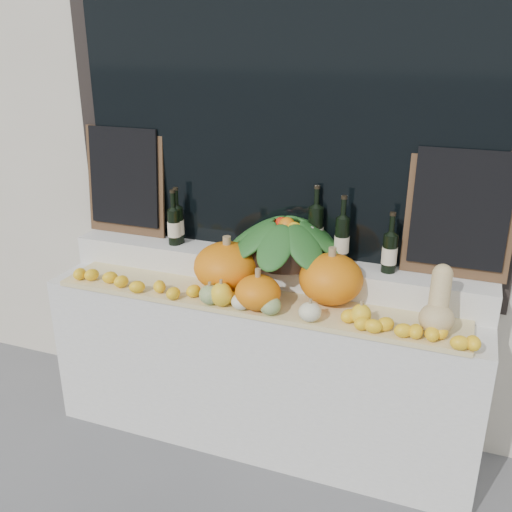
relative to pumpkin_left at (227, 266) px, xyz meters
The scene contains 18 objects.
storefront_facade 1.45m from the pumpkin_left, 77.27° to the left, with size 7.00×0.94×4.50m.
display_sill 0.61m from the pumpkin_left, 13.09° to the left, with size 2.30×0.55×0.88m, color silver.
rear_tier 0.26m from the pumpkin_left, 47.88° to the left, with size 2.30×0.25×0.16m, color silver.
straw_bedding 0.23m from the pumpkin_left, 26.34° to the right, with size 2.10×0.32×0.03m, color tan.
pumpkin_left is the anchor object (origin of this frame).
pumpkin_right 0.54m from the pumpkin_left, ahead, with size 0.32×0.32×0.25m, color orange.
pumpkin_center 0.29m from the pumpkin_left, 35.72° to the right, with size 0.22×0.22×0.17m, color orange.
butternut_squash 1.06m from the pumpkin_left, ahead, with size 0.15×0.21×0.29m.
decorative_gourds 0.34m from the pumpkin_left, 36.62° to the right, with size 0.84×0.15×0.14m.
lemon_heap 0.28m from the pumpkin_left, 48.63° to the right, with size 2.20×0.16×0.06m, color yellow, non-canonical shape.
produce_bowl 0.34m from the pumpkin_left, 33.57° to the left, with size 0.67×0.67×0.24m.
wine_bottle_far_left 0.45m from the pumpkin_left, 153.11° to the left, with size 0.08×0.08×0.32m.
wine_bottle_near_left 0.45m from the pumpkin_left, 156.50° to the left, with size 0.08×0.08×0.31m.
wine_bottle_tall 0.49m from the pumpkin_left, 31.00° to the left, with size 0.08×0.08×0.39m.
wine_bottle_near_right 0.60m from the pumpkin_left, 18.29° to the left, with size 0.08×0.08×0.37m.
wine_bottle_far_right 0.82m from the pumpkin_left, 13.48° to the left, with size 0.08×0.08×0.31m.
chalkboard_left 0.86m from the pumpkin_left, 161.33° to the left, with size 0.50×0.08×0.62m.
chalkboard_right 1.17m from the pumpkin_left, 13.04° to the left, with size 0.50×0.08×0.62m.
Camera 1 is at (0.93, -1.01, 2.15)m, focal length 40.00 mm.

